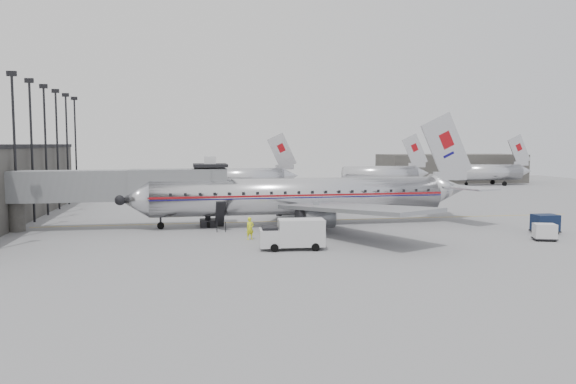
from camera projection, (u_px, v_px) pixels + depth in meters
The scene contains 13 objects.
ground at pixel (305, 229), 55.17m from camera, with size 160.00×160.00×0.00m, color slate.
hangar at pixel (450, 168), 121.68m from camera, with size 30.00×12.00×6.00m, color #3B3835.
apron_line at pixel (320, 220), 61.58m from camera, with size 0.15×60.00×0.01m, color gold.
jet_bridge at pixel (132, 186), 55.46m from camera, with size 21.00×6.20×7.10m.
floodlight_masts at pixel (39, 144), 62.34m from camera, with size 0.90×42.25×15.25m.
distant_aircraft_near at pixel (244, 177), 95.80m from camera, with size 16.39×3.20×10.26m.
distant_aircraft_mid at pixel (381, 174), 104.31m from camera, with size 16.39×3.20×10.26m.
distant_aircraft_far at pixel (488, 172), 112.46m from camera, with size 16.39×3.20×10.26m.
airliner at pixel (306, 196), 58.01m from camera, with size 37.51×34.74×11.86m.
service_van at pixel (293, 234), 44.57m from camera, with size 5.26×2.35×2.42m.
baggage_cart_navy at pixel (545, 223), 52.60m from camera, with size 2.29×1.76×1.78m.
baggage_cart_white at pixel (545, 232), 48.69m from camera, with size 2.22×1.93×1.47m.
ramp_worker at pixel (250, 228), 49.18m from camera, with size 0.72×0.47×1.97m, color yellow.
Camera 1 is at (-11.29, -53.49, 8.46)m, focal length 35.00 mm.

